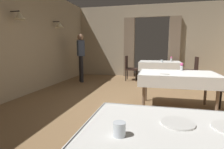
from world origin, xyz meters
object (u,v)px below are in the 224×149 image
Objects in this scene: dining_table_mid at (177,77)px; flower_vase_far at (171,59)px; chair_far_right at (192,69)px; glass_far_b at (162,61)px; plate_mid_b at (164,74)px; plate_near_b at (178,123)px; glass_near_a at (119,129)px; flower_vase_mid at (182,66)px; chair_far_left at (129,67)px; person_diner_standing_aside at (81,54)px; dining_table_far at (160,64)px.

dining_table_mid is 2.98m from flower_vase_far.
glass_far_b is (-1.05, -0.28, 0.28)m from chair_far_right.
flower_vase_far is at bearing 173.92° from chair_far_right.
plate_near_b is at bearing -90.44° from plate_mid_b.
flower_vase_mid is (0.76, 3.18, 0.05)m from glass_near_a.
plate_near_b is at bearing -94.20° from flower_vase_far.
dining_table_mid is 1.64× the size of chair_far_left.
chair_far_left is at bearing 97.30° from glass_near_a.
dining_table_mid is 3.29m from chair_far_left.
glass_far_b reaches higher than plate_near_b.
chair_far_left is 5.70m from plate_near_b.
person_diner_standing_aside is at bearing -167.13° from flower_vase_far.
plate_near_b is 0.13× the size of person_diner_standing_aside.
glass_near_a is 0.47× the size of flower_vase_mid.
flower_vase_far reaches higher than plate_mid_b.
flower_vase_far is (0.76, 5.83, 0.05)m from glass_near_a.
dining_table_mid is 2.63m from glass_far_b.
chair_far_left reaches higher than plate_mid_b.
plate_mid_b is at bearing 81.77° from glass_near_a.
person_diner_standing_aside is (-3.06, 2.25, 0.35)m from dining_table_mid.
flower_vase_far is at bearing 83.17° from plate_mid_b.
dining_table_far is 2.61m from flower_vase_mid.
plate_mid_b is (-1.11, -3.20, 0.24)m from chair_far_right.
plate_near_b is at bearing -90.12° from dining_table_far.
chair_far_left is at bearing 101.14° from plate_near_b.
glass_far_b is 2.87m from person_diner_standing_aside.
dining_table_far is 2.87m from person_diner_standing_aside.
chair_far_right is 5.21× the size of flower_vase_far.
plate_near_b is 1.28× the size of flower_vase_mid.
flower_vase_far is (1.51, -0.00, 0.33)m from chair_far_left.
dining_table_far is at bearing 86.38° from glass_near_a.
glass_far_b is at bearing 89.21° from plate_near_b.
person_diner_standing_aside reaches higher than glass_near_a.
chair_far_left is 5.23× the size of flower_vase_mid.
plate_mid_b is (1.12, -3.28, 0.24)m from chair_far_left.
flower_vase_mid is at bearing -90.03° from flower_vase_far.
plate_near_b is 5.23m from glass_far_b.
glass_near_a is at bearing -64.72° from person_diner_standing_aside.
chair_far_left is at bearing 108.81° from plate_mid_b.
flower_vase_mid reaches higher than glass_near_a.
glass_far_b is at bearing 7.41° from person_diner_standing_aside.
glass_far_b is at bearing -165.08° from chair_far_right.
chair_far_right is at bearing 74.49° from flower_vase_mid.
chair_far_right is 2.70m from flower_vase_mid.
dining_table_far is 5.77m from glass_near_a.
dining_table_mid is 2.90m from dining_table_far.
flower_vase_mid is (-0.72, -2.58, 0.33)m from chair_far_right.
glass_near_a is 3.27m from flower_vase_mid.
plate_mid_b is at bearing -132.20° from dining_table_mid.
dining_table_far is 1.56× the size of chair_far_right.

